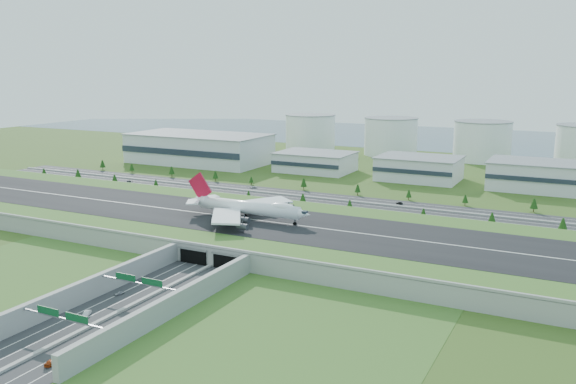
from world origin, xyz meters
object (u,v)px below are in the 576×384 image
at_px(boeing_747, 248,207).
at_px(car_2, 203,280).
at_px(car_3, 51,362).
at_px(car_4, 130,181).
at_px(car_0, 119,293).
at_px(car_7, 253,187).
at_px(car_5, 399,203).
at_px(fuel_tank_a, 310,132).
at_px(car_1, 87,313).

height_order(boeing_747, car_2, boeing_747).
height_order(car_3, car_4, car_3).
distance_m(car_0, car_7, 206.92).
height_order(car_0, car_5, car_5).
xyz_separation_m(boeing_747, car_3, (20.17, -143.38, -13.31)).
xyz_separation_m(car_0, car_2, (19.86, 25.36, 0.06)).
height_order(fuel_tank_a, car_3, fuel_tank_a).
bearing_deg(car_7, car_5, 63.97).
relative_size(car_5, car_7, 0.91).
xyz_separation_m(car_2, car_4, (-169.92, 152.38, 0.01)).
height_order(car_2, car_5, car_2).
bearing_deg(car_2, boeing_747, -52.57).
xyz_separation_m(fuel_tank_a, car_7, (50.79, -204.24, -16.70)).
height_order(boeing_747, car_3, boeing_747).
relative_size(car_2, car_3, 1.02).
bearing_deg(car_2, car_5, -78.17).
bearing_deg(car_1, car_7, 82.21).
bearing_deg(car_2, car_1, 91.67).
bearing_deg(car_4, car_5, -106.36).
relative_size(boeing_747, car_5, 16.59).
bearing_deg(car_5, car_3, 10.56).
bearing_deg(fuel_tank_a, car_1, -75.15).
relative_size(fuel_tank_a, car_3, 9.93).
height_order(car_4, car_7, car_4).
height_order(car_2, car_4, car_4).
distance_m(fuel_tank_a, car_1, 437.68).
bearing_deg(fuel_tank_a, car_4, -100.49).
relative_size(fuel_tank_a, car_4, 11.73).
relative_size(fuel_tank_a, car_2, 9.75).
bearing_deg(car_1, car_2, 46.87).
xyz_separation_m(car_3, car_7, (-78.02, 248.85, -0.05)).
relative_size(car_0, car_3, 0.76).
distance_m(boeing_747, car_4, 172.95).
bearing_deg(car_1, car_5, 54.82).
relative_size(boeing_747, car_4, 16.51).
xyz_separation_m(fuel_tank_a, car_4, (-41.69, -225.24, -16.65)).
bearing_deg(car_7, fuel_tank_a, 170.03).
height_order(car_1, car_3, car_1).
bearing_deg(fuel_tank_a, car_2, -71.24).
distance_m(car_1, car_2, 47.92).
bearing_deg(fuel_tank_a, car_7, -76.04).
bearing_deg(car_5, car_0, 3.13).
relative_size(fuel_tank_a, car_7, 10.73).
height_order(fuel_tank_a, boeing_747, fuel_tank_a).
xyz_separation_m(boeing_747, car_1, (3.46, -113.04, -13.26)).
bearing_deg(car_7, boeing_747, 4.81).
relative_size(car_1, car_4, 1.12).
distance_m(car_4, car_7, 94.83).
relative_size(boeing_747, car_2, 13.73).
xyz_separation_m(car_2, car_3, (0.57, -75.47, 0.02)).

